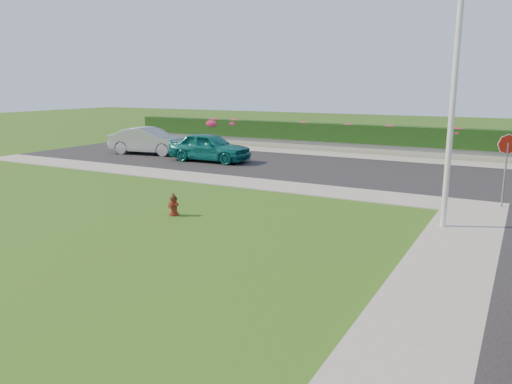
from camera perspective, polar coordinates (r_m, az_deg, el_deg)
The scene contains 19 objects.
ground at distance 12.84m, azimuth -13.78°, elevation -6.65°, with size 120.00×120.00×0.00m, color black.
street_far at distance 26.80m, azimuth -1.58°, elevation 3.50°, with size 26.00×8.00×0.04m, color black.
sidewalk_right at distance 8.11m, azimuth 16.26°, elevation -18.28°, with size 2.00×20.00×0.04m, color gray.
sidewalk_far at distance 23.27m, azimuth -9.92°, elevation 1.99°, with size 24.00×2.00×0.04m, color gray.
curb_corner at distance 18.40m, azimuth 23.76°, elevation -1.57°, with size 2.00×2.00×0.04m, color gray.
sidewalk_beyond at distance 29.69m, azimuth 10.05°, elevation 4.17°, with size 34.00×2.00×0.04m, color gray.
retaining_wall at distance 31.07m, azimuth 10.96°, elevation 5.01°, with size 34.00×0.40×0.60m, color gray.
hedge at distance 31.08m, azimuth 11.08°, elevation 6.58°, with size 32.00×0.90×1.10m, color black.
fire_hydrant at distance 15.98m, azimuth -9.40°, elevation -1.48°, with size 0.37×0.34×0.71m.
sedan_teal at distance 26.80m, azimuth -5.33°, elevation 5.15°, with size 1.80×4.49×1.53m, color #0C5F5A.
sedan_silver at distance 30.18m, azimuth -12.13°, elevation 5.74°, with size 1.65×4.73×1.56m, color #9E9FA5.
utility_pole at distance 15.00m, azimuth 21.44°, elevation 7.83°, with size 0.16×0.16×6.29m, color silver.
stop_sign at distance 18.37m, azimuth 26.76°, elevation 3.94°, with size 0.62×0.31×2.49m.
flower_clump_a at distance 35.30m, azimuth -4.82°, elevation 7.85°, with size 1.42×0.91×0.71m, color #C0214D.
flower_clump_b at distance 34.40m, azimuth -2.45°, elevation 7.84°, with size 1.19×0.76×0.59m, color #C0214D.
flower_clump_c at distance 32.09m, azimuth 5.41°, elevation 7.54°, with size 1.03×0.66×0.51m, color #C0214D.
flower_clump_d at distance 31.05m, azimuth 10.47°, elevation 7.25°, with size 1.01×0.65×0.51m, color #C0214D.
flower_clump_e at distance 30.36m, azimuth 15.01°, elevation 6.90°, with size 1.08×0.70×0.54m, color #C0214D.
flower_clump_f at distance 29.71m, azimuth 22.04°, elevation 6.31°, with size 1.12×0.72×0.56m, color #C0214D.
Camera 1 is at (8.30, -8.91, 4.07)m, focal length 35.00 mm.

